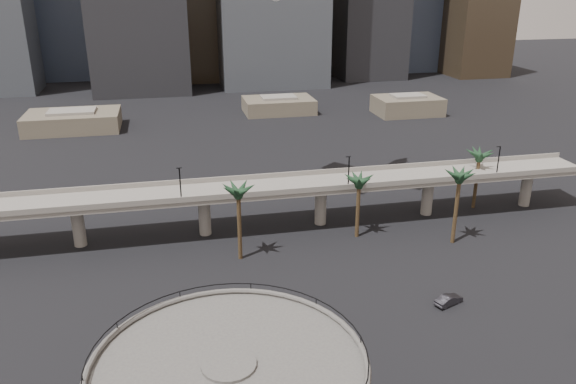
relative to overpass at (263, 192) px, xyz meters
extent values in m
cylinder|color=#4C4947|center=(-13.00, -59.00, 8.44)|extent=(22.00, 22.00, 0.45)
torus|color=#4C4947|center=(-13.00, -59.00, 8.91)|extent=(22.20, 22.20, 0.50)
torus|color=black|center=(-13.00, -59.00, 9.71)|extent=(21.80, 21.80, 0.10)
cube|color=gray|center=(0.00, 0.00, 0.66)|extent=(130.00, 9.00, 0.90)
cube|color=gray|center=(0.00, -4.50, 1.56)|extent=(130.00, 0.30, 1.00)
cube|color=gray|center=(0.00, 4.50, 1.56)|extent=(130.00, 0.30, 1.00)
cylinder|color=gray|center=(-33.00, 0.00, -3.54)|extent=(2.20, 2.20, 8.00)
cylinder|color=gray|center=(-11.00, 0.00, -3.54)|extent=(2.20, 2.20, 8.00)
cylinder|color=gray|center=(11.00, 0.00, -3.54)|extent=(2.20, 2.20, 8.00)
cylinder|color=gray|center=(33.00, 0.00, -3.54)|extent=(2.20, 2.20, 8.00)
cylinder|color=gray|center=(55.00, 0.00, -3.54)|extent=(2.20, 2.20, 8.00)
cylinder|color=black|center=(-15.00, -4.00, 4.16)|extent=(0.24, 0.24, 6.00)
cylinder|color=black|center=(15.00, -4.00, 4.16)|extent=(0.24, 0.24, 6.00)
cylinder|color=black|center=(45.00, -4.00, 4.16)|extent=(0.24, 0.24, 6.00)
cylinder|color=#49391F|center=(-6.00, -11.00, -1.26)|extent=(0.70, 0.70, 12.15)
ellipsoid|color=#18341E|center=(-6.00, -11.00, 5.21)|extent=(4.40, 4.40, 2.00)
cylinder|color=#49391F|center=(16.00, -7.00, -1.94)|extent=(0.70, 0.70, 10.80)
ellipsoid|color=#18341E|center=(16.00, -7.00, 3.86)|extent=(4.40, 4.40, 2.00)
cylinder|color=#49391F|center=(32.00, -13.00, -1.04)|extent=(0.70, 0.70, 12.60)
ellipsoid|color=#18341E|center=(32.00, -13.00, 5.66)|extent=(4.40, 4.40, 2.00)
cylinder|color=#49391F|center=(44.00, 1.00, -1.71)|extent=(0.70, 0.70, 11.25)
ellipsoid|color=#18341E|center=(44.00, 1.00, 4.31)|extent=(4.40, 4.40, 2.00)
cube|color=brown|center=(-45.00, 85.00, -4.59)|extent=(28.00, 18.00, 5.50)
cube|color=gray|center=(-45.00, 85.00, -1.44)|extent=(14.00, 9.00, 0.80)
cube|color=brown|center=(22.00, 95.00, -4.84)|extent=(24.00, 16.00, 5.00)
cube|color=gray|center=(22.00, 95.00, -1.94)|extent=(12.00, 8.00, 0.80)
cube|color=brown|center=(65.00, 83.00, -4.34)|extent=(22.00, 15.00, 6.00)
cube|color=gray|center=(65.00, 83.00, -0.94)|extent=(11.00, 7.50, 0.80)
cube|color=#364053|center=(-55.00, 190.00, 16.29)|extent=(30.00, 30.00, 47.27)
cube|color=#7E6D57|center=(55.00, 185.00, 13.34)|extent=(24.00, 24.00, 41.36)
cube|color=#32281B|center=(130.00, 155.00, 21.22)|extent=(26.00, 26.00, 57.11)
cube|color=#7E6D57|center=(18.00, 205.00, 11.37)|extent=(22.00, 22.00, 37.42)
imported|color=#A24817|center=(-0.63, -36.32, -6.61)|extent=(4.61, 2.84, 1.46)
imported|color=black|center=(21.59, -31.66, -6.59)|extent=(4.82, 3.15, 1.50)
camera|label=1|loc=(-16.17, -95.31, 37.14)|focal=35.00mm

